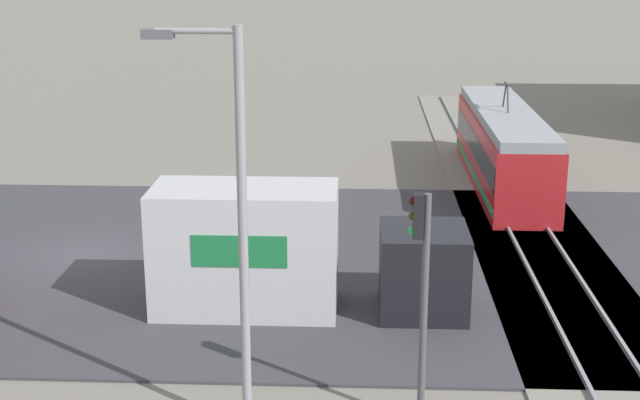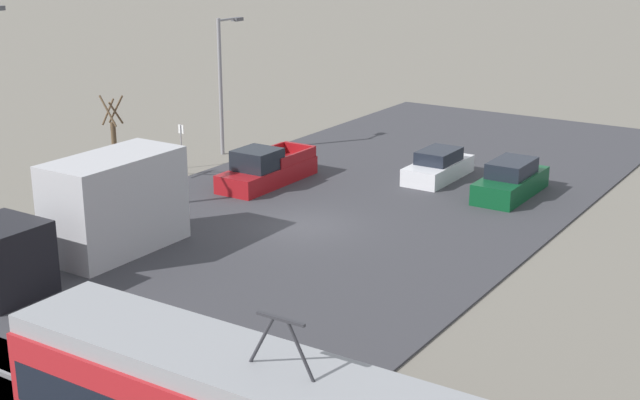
{
  "view_description": "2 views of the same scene",
  "coord_description": "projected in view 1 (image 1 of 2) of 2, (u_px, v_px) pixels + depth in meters",
  "views": [
    {
      "loc": [
        27.91,
        9.27,
        10.19
      ],
      "look_at": [
        -1.68,
        7.89,
        1.62
      ],
      "focal_mm": 50.0,
      "sensor_mm": 36.0,
      "label": 1
    },
    {
      "loc": [
        -18.9,
        27.94,
        11.58
      ],
      "look_at": [
        -3.89,
        4.84,
        3.06
      ],
      "focal_mm": 50.0,
      "sensor_mm": 36.0,
      "label": 2
    }
  ],
  "objects": [
    {
      "name": "box_truck",
      "position": [
        288.0,
        254.0,
        25.14
      ],
      "size": [
        2.54,
        8.85,
        3.58
      ],
      "color": "black",
      "rests_on": "ground"
    },
    {
      "name": "street_lamp_near_crossing",
      "position": [
        233.0,
        211.0,
        18.02
      ],
      "size": [
        0.36,
        1.95,
        8.68
      ],
      "color": "gray",
      "rests_on": "ground"
    },
    {
      "name": "traffic_light_pole",
      "position": [
        421.0,
        279.0,
        18.66
      ],
      "size": [
        0.28,
        0.47,
        5.27
      ],
      "color": "#47474C",
      "rests_on": "ground"
    },
    {
      "name": "rail_bed",
      "position": [
        546.0,
        263.0,
        29.32
      ],
      "size": [
        66.59,
        4.4,
        0.22
      ],
      "color": "gray",
      "rests_on": "ground"
    },
    {
      "name": "road_surface",
      "position": [
        84.0,
        256.0,
        30.01
      ],
      "size": [
        17.59,
        50.91,
        0.08
      ],
      "color": "#38383D",
      "rests_on": "ground"
    },
    {
      "name": "light_rail_tram",
      "position": [
        503.0,
        148.0,
        38.35
      ],
      "size": [
        13.13,
        2.59,
        4.41
      ],
      "color": "#B21E23",
      "rests_on": "ground"
    },
    {
      "name": "ground_plane",
      "position": [
        84.0,
        257.0,
        30.02
      ],
      "size": [
        320.0,
        320.0,
        0.0
      ],
      "primitive_type": "plane",
      "color": "slate"
    }
  ]
}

